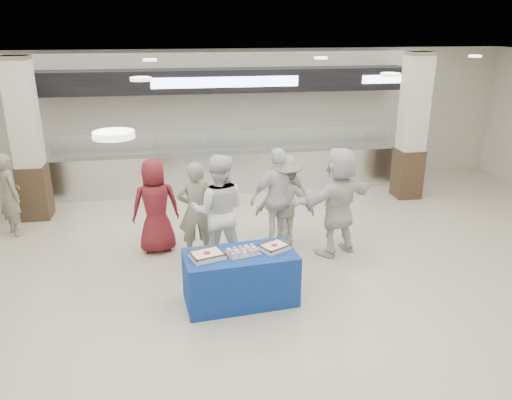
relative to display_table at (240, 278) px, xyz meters
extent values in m
plane|color=beige|center=(0.35, -0.29, -0.38)|extent=(14.00, 14.00, 0.00)
cube|color=silver|center=(0.35, 5.11, 0.08)|extent=(8.00, 0.80, 0.90)
cube|color=silver|center=(0.35, 5.11, 0.55)|extent=(8.00, 0.85, 0.04)
cube|color=white|center=(0.35, 4.81, 0.88)|extent=(7.60, 0.02, 0.50)
cube|color=black|center=(0.35, 5.11, 2.17)|extent=(8.40, 0.70, 0.50)
cube|color=white|center=(0.35, 4.75, 2.17)|extent=(3.20, 0.03, 0.22)
cube|color=white|center=(4.15, 4.75, 2.17)|extent=(1.40, 0.03, 0.18)
cube|color=#332517|center=(-3.65, 3.91, 0.18)|extent=(0.55, 0.55, 1.10)
cube|color=beige|center=(-3.65, 3.91, 1.78)|extent=(0.50, 0.50, 2.10)
cube|color=#332517|center=(4.35, 3.91, 0.18)|extent=(0.55, 0.55, 1.10)
cube|color=beige|center=(4.35, 3.91, 1.78)|extent=(0.50, 0.50, 2.10)
cube|color=navy|center=(0.00, 0.00, 0.00)|extent=(1.62, 0.93, 0.75)
cube|color=white|center=(-0.46, -0.05, 0.41)|extent=(0.51, 0.45, 0.07)
cube|color=#492815|center=(-0.46, -0.05, 0.45)|extent=(0.51, 0.45, 0.02)
cylinder|color=red|center=(-0.46, -0.05, 0.45)|extent=(0.12, 0.12, 0.01)
cube|color=white|center=(0.50, 0.06, 0.40)|extent=(0.48, 0.45, 0.06)
cube|color=#492815|center=(0.50, 0.06, 0.45)|extent=(0.48, 0.45, 0.02)
cylinder|color=red|center=(0.50, 0.06, 0.44)|extent=(0.12, 0.12, 0.01)
cube|color=#A3A3A8|center=(0.04, 0.00, 0.38)|extent=(0.51, 0.43, 0.02)
imported|color=maroon|center=(-1.19, 1.91, 0.45)|extent=(0.87, 0.62, 1.65)
imported|color=slate|center=(-0.53, 1.56, 0.46)|extent=(0.63, 0.43, 1.66)
imported|color=white|center=(-0.18, 1.22, 0.56)|extent=(1.00, 0.83, 1.87)
imported|color=white|center=(0.92, 1.79, 0.52)|extent=(1.11, 0.64, 1.78)
imported|color=slate|center=(1.05, 1.86, 0.44)|extent=(1.14, 0.77, 1.63)
imported|color=silver|center=(1.85, 1.33, 0.56)|extent=(1.81, 1.22, 1.87)
imported|color=slate|center=(-3.86, 3.08, 0.41)|extent=(0.64, 0.69, 1.57)
camera|label=1|loc=(-0.80, -6.21, 3.41)|focal=35.00mm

